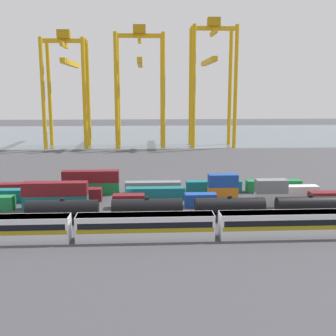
% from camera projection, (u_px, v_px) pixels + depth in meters
% --- Properties ---
extents(ground_plane, '(420.00, 420.00, 0.00)m').
position_uv_depth(ground_plane, '(131.00, 166.00, 123.55)').
color(ground_plane, '#424247').
extents(harbour_water, '(400.00, 110.00, 0.01)m').
position_uv_depth(harbour_water, '(137.00, 134.00, 214.64)').
color(harbour_water, slate).
rests_on(harbour_water, ground_plane).
extents(passenger_train, '(63.67, 3.14, 3.90)m').
position_uv_depth(passenger_train, '(145.00, 226.00, 62.29)').
color(passenger_train, silver).
rests_on(passenger_train, ground_plane).
extents(freight_tank_row, '(54.95, 2.79, 4.25)m').
position_uv_depth(freight_tank_row, '(189.00, 209.00, 71.57)').
color(freight_tank_row, '#232326').
rests_on(freight_tank_row, ground_plane).
extents(shipping_container_1, '(12.10, 2.44, 2.60)m').
position_uv_depth(shipping_container_1, '(56.00, 202.00, 78.69)').
color(shipping_container_1, '#146066').
rests_on(shipping_container_1, ground_plane).
extents(shipping_container_2, '(12.10, 2.44, 2.60)m').
position_uv_depth(shipping_container_2, '(55.00, 189.00, 78.21)').
color(shipping_container_2, maroon).
rests_on(shipping_container_2, shipping_container_1).
extents(shipping_container_3, '(6.04, 2.44, 2.60)m').
position_uv_depth(shipping_container_3, '(129.00, 201.00, 79.43)').
color(shipping_container_3, maroon).
rests_on(shipping_container_3, ground_plane).
extents(shipping_container_4, '(6.04, 2.44, 2.60)m').
position_uv_depth(shipping_container_4, '(200.00, 200.00, 80.18)').
color(shipping_container_4, '#1C4299').
rests_on(shipping_container_4, ground_plane).
extents(shipping_container_5, '(6.04, 2.44, 2.60)m').
position_uv_depth(shipping_container_5, '(271.00, 199.00, 80.93)').
color(shipping_container_5, silver).
rests_on(shipping_container_5, ground_plane).
extents(shipping_container_6, '(6.04, 2.44, 2.60)m').
position_uv_depth(shipping_container_6, '(271.00, 186.00, 80.46)').
color(shipping_container_6, slate).
rests_on(shipping_container_6, shipping_container_5).
extents(shipping_container_10, '(12.10, 2.44, 2.60)m').
position_uv_depth(shipping_container_10, '(17.00, 195.00, 83.72)').
color(shipping_container_10, '#146066').
rests_on(shipping_container_10, ground_plane).
extents(shipping_container_11, '(6.04, 2.44, 2.60)m').
position_uv_depth(shipping_container_11, '(87.00, 195.00, 84.48)').
color(shipping_container_11, maroon).
rests_on(shipping_container_11, ground_plane).
extents(shipping_container_12, '(12.10, 2.44, 2.60)m').
position_uv_depth(shipping_container_12, '(155.00, 194.00, 85.24)').
color(shipping_container_12, '#146066').
rests_on(shipping_container_12, ground_plane).
extents(shipping_container_13, '(6.04, 2.44, 2.60)m').
position_uv_depth(shipping_container_13, '(223.00, 193.00, 85.99)').
color(shipping_container_13, orange).
rests_on(shipping_container_13, ground_plane).
extents(shipping_container_14, '(6.04, 2.44, 2.60)m').
position_uv_depth(shipping_container_14, '(223.00, 180.00, 85.52)').
color(shipping_container_14, '#1C4299').
rests_on(shipping_container_14, shipping_container_13).
extents(shipping_container_15, '(12.10, 2.44, 2.60)m').
position_uv_depth(shipping_container_15, '(289.00, 192.00, 86.75)').
color(shipping_container_15, silver).
rests_on(shipping_container_15, ground_plane).
extents(shipping_container_17, '(12.10, 2.44, 2.60)m').
position_uv_depth(shipping_container_17, '(28.00, 189.00, 89.28)').
color(shipping_container_17, maroon).
rests_on(shipping_container_17, ground_plane).
extents(shipping_container_18, '(12.10, 2.44, 2.60)m').
position_uv_depth(shipping_container_18, '(91.00, 188.00, 90.01)').
color(shipping_container_18, '#197538').
rests_on(shipping_container_18, ground_plane).
extents(shipping_container_19, '(12.10, 2.44, 2.60)m').
position_uv_depth(shipping_container_19, '(91.00, 176.00, 89.53)').
color(shipping_container_19, maroon).
rests_on(shipping_container_19, shipping_container_18).
extents(shipping_container_20, '(12.10, 2.44, 2.60)m').
position_uv_depth(shipping_container_20, '(153.00, 187.00, 90.73)').
color(shipping_container_20, slate).
rests_on(shipping_container_20, ground_plane).
extents(shipping_container_21, '(12.10, 2.44, 2.60)m').
position_uv_depth(shipping_container_21, '(214.00, 187.00, 91.46)').
color(shipping_container_21, '#146066').
rests_on(shipping_container_21, ground_plane).
extents(shipping_container_22, '(12.10, 2.44, 2.60)m').
position_uv_depth(shipping_container_22, '(274.00, 186.00, 92.18)').
color(shipping_container_22, '#197538').
rests_on(shipping_container_22, ground_plane).
extents(gantry_crane_west, '(17.09, 37.22, 45.04)m').
position_uv_depth(gantry_crane_west, '(67.00, 77.00, 164.53)').
color(gantry_crane_west, gold).
rests_on(gantry_crane_west, ground_plane).
extents(gantry_crane_central, '(19.56, 38.33, 47.11)m').
position_uv_depth(gantry_crane_central, '(140.00, 74.00, 165.98)').
color(gantry_crane_central, gold).
rests_on(gantry_crane_central, ground_plane).
extents(gantry_crane_east, '(17.90, 34.79, 50.06)m').
position_uv_depth(gantry_crane_east, '(212.00, 72.00, 166.73)').
color(gantry_crane_east, gold).
rests_on(gantry_crane_east, ground_plane).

